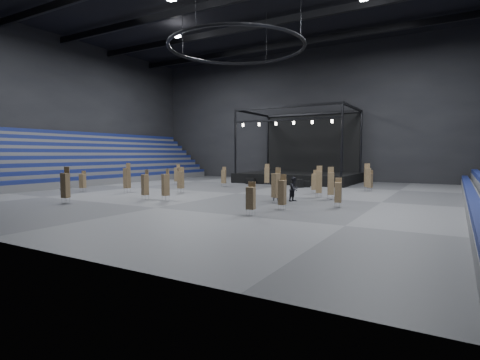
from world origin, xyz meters
The scene contains 29 objects.
floor centered at (0.00, 0.00, 0.00)m, with size 50.00×50.00×0.00m, color #454547.
wall_back centered at (0.00, 21.00, 9.00)m, with size 50.00×0.20×18.00m, color black.
wall_left centered at (-25.00, 0.00, 9.00)m, with size 0.20×42.00×18.00m, color black.
bleachers_left centered at (-22.94, 0.00, 1.73)m, with size 7.20×40.00×6.40m.
stage centered at (0.00, 16.24, 1.45)m, with size 14.00×10.00×9.20m.
truss_ring centered at (0.00, 0.00, 13.00)m, with size 12.30×12.30×5.15m.
flight_case_left centered at (-4.06, 10.08, 0.36)m, with size 1.07×0.53×0.71m, color black.
flight_case_mid centered at (2.46, 8.64, 0.44)m, with size 1.33×0.66×0.89m, color black.
flight_case_right centered at (3.21, 9.18, 0.34)m, with size 1.02×0.51×0.68m, color black.
chair_stack_0 centered at (7.65, -7.22, 1.17)m, with size 0.43×0.43×2.30m.
chair_stack_1 centered at (10.11, 8.01, 1.08)m, with size 0.53×0.53×2.06m.
chair_stack_2 centered at (-3.92, -7.51, 1.22)m, with size 0.53×0.53×2.37m.
chair_stack_3 centered at (5.88, -4.29, 1.34)m, with size 0.64×0.64×2.60m.
chair_stack_4 centered at (-13.26, -6.11, 1.07)m, with size 0.55×0.55×2.01m.
chair_stack_5 centered at (-7.42, -11.99, 1.35)m, with size 0.55×0.55×2.65m.
chair_stack_6 centered at (-9.21, -4.41, 1.40)m, with size 0.51×0.51×2.75m.
chair_stack_7 centered at (-10.75, 4.69, 1.25)m, with size 0.51×0.51×2.39m.
chair_stack_8 centered at (10.45, -4.37, 1.06)m, with size 0.50×0.50×2.00m.
chair_stack_9 centered at (6.29, 3.15, 1.13)m, with size 0.49×0.49×2.16m.
chair_stack_10 centered at (-4.89, 5.52, 1.13)m, with size 0.53×0.53×2.17m.
chair_stack_11 centered at (-4.89, -1.91, 1.24)m, with size 0.54×0.54×2.38m.
chair_stack_12 centered at (-0.83, 8.01, 1.30)m, with size 0.67×0.67×2.48m.
chair_stack_13 centered at (7.49, 0.67, 1.33)m, with size 0.56×0.56×2.62m.
chair_stack_14 centered at (8.73, -0.21, 1.31)m, with size 0.61×0.61×2.57m.
chair_stack_15 centered at (6.96, -10.17, 1.07)m, with size 0.53×0.53×1.99m.
chair_stack_16 centered at (-2.07, -7.22, 1.26)m, with size 0.61×0.61×2.45m.
chair_stack_17 centered at (9.88, 8.01, 1.39)m, with size 0.71×0.71×2.67m.
man_center centered at (5.28, -3.07, 0.80)m, with size 0.58×0.38×1.59m, color black.
crew_member centered at (6.64, -2.66, 0.93)m, with size 0.90×0.70×1.86m, color black.
Camera 1 is at (17.18, -29.13, 3.59)m, focal length 28.00 mm.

